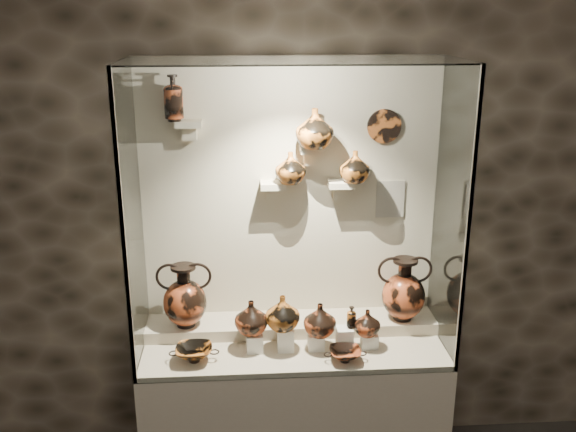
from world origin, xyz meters
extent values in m
cube|color=#2B241B|center=(0.00, 2.50, 1.60)|extent=(5.00, 0.02, 3.20)
cube|color=beige|center=(0.00, 2.18, 0.40)|extent=(1.70, 0.60, 0.80)
cube|color=#BBAB91|center=(0.00, 2.18, 0.82)|extent=(1.68, 0.58, 0.03)
cube|color=#BBAB91|center=(0.00, 2.35, 0.85)|extent=(1.70, 0.25, 0.10)
cube|color=beige|center=(0.00, 2.50, 1.60)|extent=(1.70, 0.03, 1.60)
cube|color=white|center=(0.00, 1.88, 1.60)|extent=(1.70, 0.01, 1.60)
cube|color=white|center=(-0.85, 2.18, 1.60)|extent=(0.01, 0.60, 1.60)
cube|color=white|center=(0.85, 2.18, 1.60)|extent=(0.01, 0.60, 1.60)
cube|color=white|center=(0.00, 2.18, 2.40)|extent=(1.70, 0.60, 0.01)
cube|color=gray|center=(-0.84, 1.89, 1.60)|extent=(0.02, 0.02, 1.60)
cube|color=gray|center=(0.84, 1.89, 1.60)|extent=(0.02, 0.02, 1.60)
cube|color=silver|center=(-0.22, 2.13, 0.88)|extent=(0.09, 0.09, 0.10)
cube|color=silver|center=(-0.05, 2.13, 0.90)|extent=(0.09, 0.09, 0.13)
cube|color=silver|center=(0.12, 2.13, 0.88)|extent=(0.09, 0.09, 0.09)
cube|color=silver|center=(0.28, 2.13, 0.89)|extent=(0.09, 0.09, 0.12)
cube|color=silver|center=(0.42, 2.13, 0.87)|extent=(0.09, 0.09, 0.08)
cube|color=beige|center=(-0.55, 2.42, 2.05)|extent=(0.14, 0.12, 0.04)
cube|color=beige|center=(-0.10, 2.42, 1.70)|extent=(0.14, 0.12, 0.04)
cube|color=beige|center=(0.10, 2.42, 1.90)|extent=(0.10, 0.12, 0.04)
cube|color=beige|center=(0.28, 2.42, 1.70)|extent=(0.14, 0.12, 0.04)
imported|color=#A1411F|center=(-0.24, 2.15, 1.03)|extent=(0.23, 0.23, 0.19)
imported|color=#B5611F|center=(-0.07, 2.12, 1.06)|extent=(0.19, 0.19, 0.20)
imported|color=#A1411F|center=(0.14, 2.11, 1.01)|extent=(0.23, 0.23, 0.19)
imported|color=#A1411F|center=(0.40, 2.11, 0.99)|extent=(0.17, 0.17, 0.15)
imported|color=#B5611F|center=(-0.01, 2.38, 1.81)|extent=(0.19, 0.19, 0.18)
imported|color=#B5611F|center=(0.12, 2.37, 2.03)|extent=(0.21, 0.21, 0.22)
imported|color=#B5611F|center=(0.35, 2.38, 1.81)|extent=(0.19, 0.19, 0.18)
cylinder|color=#C05E25|center=(0.52, 2.47, 2.01)|extent=(0.19, 0.02, 0.19)
cube|color=beige|center=(0.58, 2.47, 1.59)|extent=(0.16, 0.01, 0.22)
camera|label=1|loc=(-0.25, -1.03, 2.64)|focal=40.00mm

